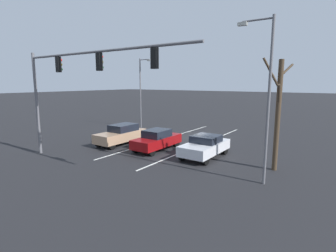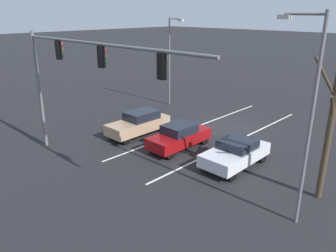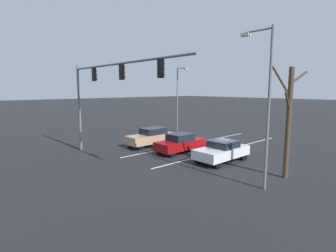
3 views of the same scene
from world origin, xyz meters
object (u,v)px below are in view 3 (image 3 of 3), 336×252
Objects in this scene: bare_tree_near at (288,119)px; car_maroon_midlane_front at (180,143)px; car_tan_rightlane_front at (151,137)px; street_lamp_left_shoulder at (266,98)px; car_silver_leftlane_front at (222,151)px; traffic_signal_gantry at (104,85)px; street_lamp_right_shoulder at (178,95)px.

car_maroon_midlane_front is at bearing 1.50° from bare_tree_near.
car_maroon_midlane_front is 0.95× the size of car_tan_rightlane_front.
street_lamp_left_shoulder reaches higher than car_maroon_midlane_front.
car_silver_leftlane_front is 0.32× the size of traffic_signal_gantry.
traffic_signal_gantry is (-1.50, 5.32, 4.55)m from car_tan_rightlane_front.
car_maroon_midlane_front is 7.45m from traffic_signal_gantry.
street_lamp_right_shoulder is (5.23, -12.30, -1.04)m from traffic_signal_gantry.
car_tan_rightlane_front is at bearing -74.26° from traffic_signal_gantry.
bare_tree_near is at bearing -91.94° from street_lamp_left_shoulder.
bare_tree_near reaches higher than car_silver_leftlane_front.
car_maroon_midlane_front reaches higher than car_silver_leftlane_front.
street_lamp_left_shoulder is (-10.31, -3.21, -0.76)m from traffic_signal_gantry.
street_lamp_right_shoulder is (11.12, -6.50, 3.56)m from car_silver_leftlane_front.
traffic_signal_gantry is at bearing 105.74° from car_tan_rightlane_front.
street_lamp_right_shoulder is (7.27, -6.80, 3.56)m from car_maroon_midlane_front.
street_lamp_right_shoulder is at bearing -66.96° from traffic_signal_gantry.
bare_tree_near reaches higher than car_tan_rightlane_front.
traffic_signal_gantry is 13.41m from street_lamp_right_shoulder.
street_lamp_right_shoulder is at bearing -22.85° from bare_tree_near.
car_tan_rightlane_front is 0.56× the size of street_lamp_left_shoulder.
car_silver_leftlane_front is at bearing -1.05° from bare_tree_near.
car_tan_rightlane_front is 12.58m from street_lamp_left_shoulder.
street_lamp_right_shoulder is 16.99m from bare_tree_near.
car_maroon_midlane_front is at bearing 4.47° from car_silver_leftlane_front.
car_maroon_midlane_front is 10.57m from street_lamp_right_shoulder.
car_silver_leftlane_front is 6.40m from street_lamp_left_shoulder.
bare_tree_near is (-15.63, 6.59, -0.93)m from street_lamp_right_shoulder.
traffic_signal_gantry is at bearing 69.65° from car_maroon_midlane_front.
traffic_signal_gantry is at bearing 113.04° from street_lamp_right_shoulder.
car_tan_rightlane_front is at bearing -10.11° from street_lamp_left_shoulder.
traffic_signal_gantry is 1.61× the size of street_lamp_left_shoulder.
car_tan_rightlane_front is at bearing 1.91° from bare_tree_near.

